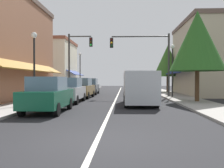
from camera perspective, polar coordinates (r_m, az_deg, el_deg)
The scene contains 18 objects.
ground_plane at distance 24.35m, azimuth 1.25°, elevation -2.81°, with size 80.00×80.00×0.00m, color black.
sidewalk_left at distance 25.13m, azimuth -11.40°, elevation -2.58°, with size 2.60×56.00×0.12m, color #A39E99.
sidewalk_right at distance 24.80m, azimuth 14.07°, elevation -2.64°, with size 2.60×56.00×0.12m, color gray.
lane_center_stripe at distance 24.35m, azimuth 1.25°, elevation -2.81°, with size 0.14×52.00×0.01m, color silver.
storefront_right_block at distance 27.71m, azimuth 20.92°, elevation 5.55°, with size 6.17×10.20×7.69m.
storefront_far_left at distance 35.87m, azimuth -13.80°, elevation 4.13°, with size 6.93×8.20×7.18m.
parked_car_nearest_left at distance 12.53m, azimuth -14.71°, elevation -2.44°, with size 1.84×4.13×1.77m.
parked_car_second_left at distance 17.48m, azimuth -9.97°, elevation -1.45°, with size 1.79×4.10×1.77m.
parked_car_third_left at distance 21.80m, azimuth -7.10°, elevation -0.96°, with size 1.88×4.15×1.77m.
parked_car_far_left at distance 27.13m, azimuth -5.18°, elevation -0.57°, with size 1.81×4.12×1.77m.
van_in_lane at distance 15.80m, azimuth 6.41°, elevation -0.73°, with size 2.08×5.22×2.12m.
traffic_signal_mast_arm at distance 22.98m, azimuth 8.48°, elevation 7.04°, with size 5.52×0.50×5.89m.
traffic_signal_left_corner at distance 24.58m, azimuth -8.37°, elevation 6.51°, with size 2.46×0.50×6.17m.
street_lamp_left_near at distance 15.85m, azimuth -17.72°, elevation 6.25°, with size 0.36×0.36×4.55m.
street_lamp_right_mid at distance 21.92m, azimuth 13.93°, elevation 5.01°, with size 0.36×0.36×4.68m.
street_lamp_left_far at distance 31.32m, azimuth -7.47°, elevation 4.19°, with size 0.36×0.36×5.03m.
tree_right_near at distance 18.29m, azimuth 19.30°, elevation 9.46°, with size 3.82×3.82×6.44m.
tree_right_far at distance 31.57m, azimuth 12.89°, elevation 5.31°, with size 3.57×3.57×5.98m.
Camera 1 is at (0.75, -6.29, 1.63)m, focal length 39.16 mm.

